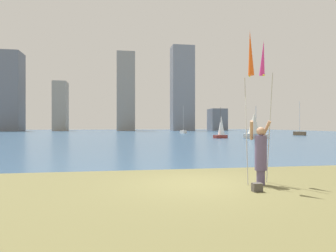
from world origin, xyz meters
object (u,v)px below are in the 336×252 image
object	(u,v)px
kite_flag_left	(250,57)
bag	(257,187)
kite_flag_right	(263,63)
sailboat_4	(254,126)
sailboat_5	(300,133)
sailboat_6	(221,128)
sailboat_3	(183,132)
person	(261,153)

from	to	relation	value
kite_flag_left	bag	world-z (taller)	kite_flag_left
kite_flag_left	kite_flag_right	xyz separation A→B (m)	(0.70, 0.63, -0.01)
bag	sailboat_4	bearing A→B (deg)	64.57
kite_flag_right	sailboat_5	xyz separation A→B (m)	(26.05, 38.21, -3.13)
kite_flag_left	bag	size ratio (longest dim) A/B	18.14
kite_flag_left	sailboat_4	xyz separation A→B (m)	(13.80, 28.62, -1.92)
kite_flag_left	sailboat_5	distance (m)	47.26
kite_flag_right	sailboat_4	xyz separation A→B (m)	(13.10, 27.99, -1.91)
sailboat_6	kite_flag_right	bearing A→B (deg)	-107.32
sailboat_5	sailboat_6	xyz separation A→B (m)	(-16.86, -8.77, 0.96)
kite_flag_left	sailboat_6	distance (m)	31.72
bag	sailboat_6	bearing A→B (deg)	71.95
kite_flag_left	sailboat_3	world-z (taller)	sailboat_3
kite_flag_right	sailboat_3	size ratio (longest dim) A/B	0.73
kite_flag_right	kite_flag_left	bearing A→B (deg)	-138.10
kite_flag_right	sailboat_5	distance (m)	46.35
person	sailboat_3	distance (m)	55.95
sailboat_5	sailboat_6	size ratio (longest dim) A/B	1.43
sailboat_6	person	bearing A→B (deg)	-107.64
kite_flag_right	sailboat_5	bearing A→B (deg)	55.72
kite_flag_left	sailboat_5	xyz separation A→B (m)	(26.75, 38.84, -3.14)
sailboat_3	sailboat_6	size ratio (longest dim) A/B	1.42
sailboat_4	person	bearing A→B (deg)	-115.25
person	sailboat_4	size ratio (longest dim) A/B	0.44
bag	sailboat_3	size ratio (longest dim) A/B	0.04
bag	sailboat_3	bearing A→B (deg)	79.20
sailboat_6	kite_flag_left	bearing A→B (deg)	-108.19
person	sailboat_3	world-z (taller)	sailboat_3
person	sailboat_6	size ratio (longest dim) A/B	0.45
sailboat_3	sailboat_6	distance (m)	25.07
person	bag	xyz separation A→B (m)	(-0.49, -0.80, -0.77)
sailboat_6	sailboat_4	bearing A→B (deg)	-20.22
kite_flag_left	sailboat_6	size ratio (longest dim) A/B	1.06
kite_flag_left	bag	xyz separation A→B (m)	(-0.14, -0.70, -3.41)
kite_flag_right	bag	size ratio (longest dim) A/B	17.72
bag	sailboat_4	distance (m)	32.50
sailboat_4	sailboat_6	world-z (taller)	sailboat_4
kite_flag_left	kite_flag_right	bearing A→B (deg)	41.90
sailboat_4	sailboat_6	distance (m)	4.18
kite_flag_right	sailboat_6	distance (m)	30.91
kite_flag_right	sailboat_5	world-z (taller)	sailboat_5
sailboat_6	sailboat_5	bearing A→B (deg)	27.48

